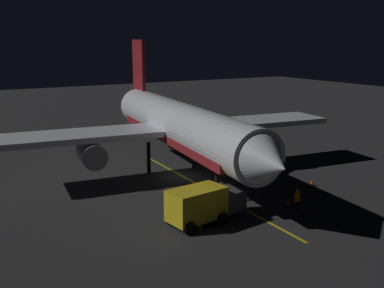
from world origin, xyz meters
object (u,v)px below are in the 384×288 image
at_px(catering_truck, 252,157).
at_px(traffic_cone_near_left, 200,226).
at_px(traffic_cone_near_right, 312,183).
at_px(ground_crew_worker, 297,200).
at_px(airliner, 178,125).
at_px(traffic_cone_under_wing, 288,202).
at_px(baggage_truck, 203,205).

xyz_separation_m(catering_truck, traffic_cone_near_left, (11.65, 9.57, -1.07)).
xyz_separation_m(catering_truck, traffic_cone_near_right, (-1.57, 6.44, -1.07)).
bearing_deg(traffic_cone_near_left, traffic_cone_near_right, -166.68).
xyz_separation_m(catering_truck, ground_crew_worker, (3.85, 10.38, -0.44)).
bearing_deg(catering_truck, airliner, -17.46).
height_order(traffic_cone_near_left, traffic_cone_near_right, same).
bearing_deg(traffic_cone_near_left, traffic_cone_under_wing, -175.69).
relative_size(baggage_truck, ground_crew_worker, 3.40).
height_order(airliner, traffic_cone_near_right, airliner).
relative_size(ground_crew_worker, traffic_cone_under_wing, 3.16).
relative_size(traffic_cone_near_left, traffic_cone_near_right, 1.00).
height_order(baggage_truck, traffic_cone_under_wing, baggage_truck).
xyz_separation_m(baggage_truck, traffic_cone_near_left, (0.81, 0.92, -1.05)).
height_order(airliner, baggage_truck, airliner).
bearing_deg(catering_truck, traffic_cone_near_right, 103.66).
distance_m(catering_truck, traffic_cone_near_right, 6.72).
bearing_deg(traffic_cone_under_wing, traffic_cone_near_right, -153.15).
distance_m(airliner, ground_crew_worker, 13.44).
distance_m(traffic_cone_near_right, traffic_cone_under_wing, 5.55).
relative_size(airliner, baggage_truck, 5.68).
relative_size(ground_crew_worker, traffic_cone_near_right, 3.16).
height_order(traffic_cone_near_right, traffic_cone_under_wing, same).
xyz_separation_m(airliner, catering_truck, (-6.84, 2.15, -3.41)).
distance_m(ground_crew_worker, traffic_cone_under_wing, 1.63).
bearing_deg(traffic_cone_near_right, catering_truck, -76.34).
bearing_deg(airliner, catering_truck, 162.54).
distance_m(catering_truck, ground_crew_worker, 11.08).
relative_size(airliner, traffic_cone_under_wing, 61.07).
distance_m(ground_crew_worker, traffic_cone_near_left, 7.87).
relative_size(airliner, traffic_cone_near_right, 61.07).
xyz_separation_m(ground_crew_worker, traffic_cone_under_wing, (-0.47, -1.43, -0.64)).
distance_m(baggage_truck, ground_crew_worker, 7.21).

